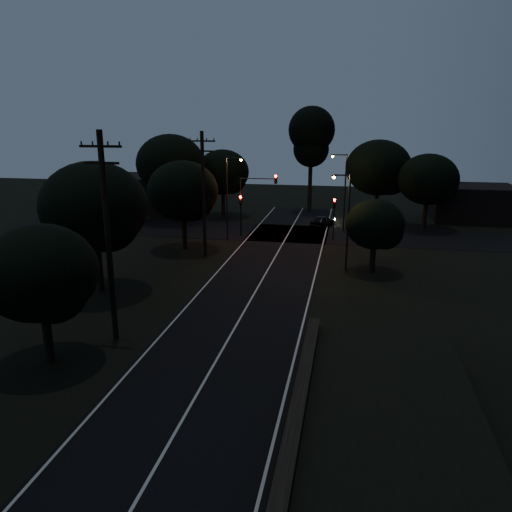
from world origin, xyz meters
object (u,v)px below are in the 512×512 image
(streetlight_c, at_px, (346,216))
(tall_pine, at_px, (311,136))
(signal_right, at_px, (334,211))
(streetlight_a, at_px, (229,193))
(streetlight_b, at_px, (343,187))
(utility_pole_mid, at_px, (108,236))
(signal_left, at_px, (241,208))
(signal_mast, at_px, (257,194))
(utility_pole_far, at_px, (203,193))
(car, at_px, (322,221))

(streetlight_c, bearing_deg, tall_pine, 100.93)
(signal_right, relative_size, streetlight_a, 0.51)
(streetlight_a, bearing_deg, signal_right, 11.34)
(streetlight_b, xyz_separation_m, streetlight_c, (0.52, -14.00, -0.29))
(utility_pole_mid, bearing_deg, signal_right, 67.01)
(signal_left, relative_size, streetlight_a, 0.51)
(signal_left, xyz_separation_m, signal_mast, (1.69, 0.00, 1.50))
(utility_pole_mid, xyz_separation_m, streetlight_c, (11.83, 15.00, -1.39))
(utility_pole_far, bearing_deg, signal_left, 80.06)
(streetlight_c, bearing_deg, utility_pole_far, 170.40)
(utility_pole_far, xyz_separation_m, signal_mast, (3.09, 7.99, -1.15))
(utility_pole_far, height_order, signal_right, utility_pole_far)
(utility_pole_mid, bearing_deg, streetlight_c, 51.74)
(utility_pole_mid, xyz_separation_m, streetlight_a, (0.69, 23.00, -1.10))
(tall_pine, bearing_deg, utility_pole_far, -106.93)
(utility_pole_mid, relative_size, signal_mast, 1.76)
(tall_pine, relative_size, signal_mast, 2.07)
(streetlight_c, xyz_separation_m, car, (-2.63, 16.00, -3.74))
(utility_pole_mid, bearing_deg, car, 73.47)
(signal_right, relative_size, streetlight_c, 0.55)
(signal_mast, bearing_deg, signal_left, -179.87)
(streetlight_b, relative_size, streetlight_c, 1.07)
(streetlight_c, height_order, car, streetlight_c)
(utility_pole_far, relative_size, streetlight_c, 1.40)
(tall_pine, height_order, streetlight_c, tall_pine)
(streetlight_c, bearing_deg, signal_left, 136.24)
(utility_pole_mid, distance_m, signal_left, 25.19)
(utility_pole_mid, height_order, signal_mast, utility_pole_mid)
(streetlight_a, bearing_deg, signal_left, 70.41)
(signal_left, bearing_deg, tall_pine, 69.54)
(signal_mast, xyz_separation_m, car, (6.11, 6.01, -3.73))
(signal_right, height_order, streetlight_c, streetlight_c)
(streetlight_b, bearing_deg, signal_left, -157.95)
(car, bearing_deg, signal_mast, 69.13)
(streetlight_b, bearing_deg, utility_pole_mid, -111.30)
(signal_left, relative_size, car, 1.14)
(streetlight_a, relative_size, streetlight_c, 1.07)
(utility_pole_mid, bearing_deg, signal_mast, 82.96)
(tall_pine, distance_m, signal_right, 16.74)
(utility_pole_far, bearing_deg, tall_pine, 73.07)
(tall_pine, xyz_separation_m, signal_right, (3.60, -15.01, -6.48))
(streetlight_b, bearing_deg, car, 136.50)
(utility_pole_far, distance_m, streetlight_b, 16.51)
(signal_mast, height_order, streetlight_b, streetlight_b)
(streetlight_b, distance_m, streetlight_c, 14.01)
(streetlight_a, bearing_deg, utility_pole_far, -96.59)
(tall_pine, height_order, streetlight_b, tall_pine)
(signal_left, distance_m, streetlight_a, 2.77)
(utility_pole_mid, xyz_separation_m, car, (9.20, 31.00, -5.13))
(utility_pole_mid, xyz_separation_m, signal_mast, (3.09, 24.99, -1.40))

